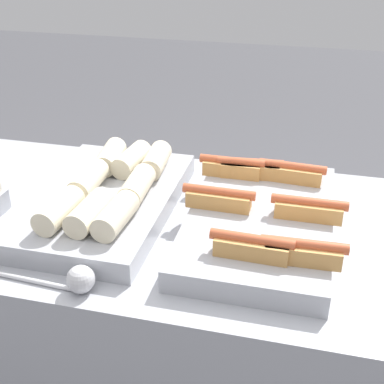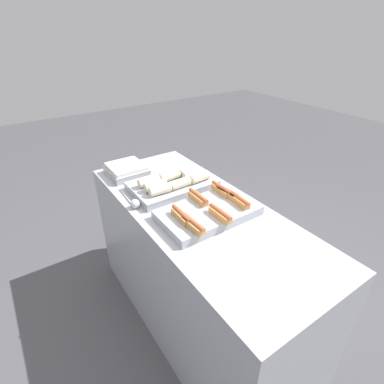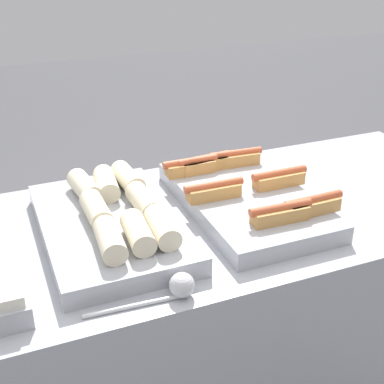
{
  "view_description": "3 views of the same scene",
  "coord_description": "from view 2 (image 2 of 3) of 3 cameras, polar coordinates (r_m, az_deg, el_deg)",
  "views": [
    {
      "loc": [
        0.19,
        -1.04,
        1.59
      ],
      "look_at": [
        -0.07,
        0.0,
        1.01
      ],
      "focal_mm": 50.0,
      "sensor_mm": 36.0,
      "label": 1
    },
    {
      "loc": [
        1.18,
        -0.84,
        1.88
      ],
      "look_at": [
        -0.07,
        0.0,
        1.01
      ],
      "focal_mm": 28.0,
      "sensor_mm": 36.0,
      "label": 2
    },
    {
      "loc": [
        -0.54,
        -1.15,
        1.65
      ],
      "look_at": [
        -0.07,
        0.0,
        1.01
      ],
      "focal_mm": 50.0,
      "sensor_mm": 36.0,
      "label": 3
    }
  ],
  "objects": [
    {
      "name": "ground_plane",
      "position": [
        2.37,
        1.04,
        -22.56
      ],
      "size": [
        12.0,
        12.0,
        0.0
      ],
      "primitive_type": "plane",
      "color": "#4C4C51"
    },
    {
      "name": "counter",
      "position": [
        2.02,
        1.16,
        -14.44
      ],
      "size": [
        1.68,
        0.69,
        0.93
      ],
      "color": "#A8AAB2",
      "rests_on": "ground_plane"
    },
    {
      "name": "tray_hotdogs",
      "position": [
        1.65,
        3.25,
        -3.6
      ],
      "size": [
        0.37,
        0.54,
        0.1
      ],
      "color": "#A8AAB2",
      "rests_on": "counter"
    },
    {
      "name": "tray_wraps",
      "position": [
        1.91,
        -3.6,
        1.62
      ],
      "size": [
        0.33,
        0.52,
        0.11
      ],
      "color": "#A8AAB2",
      "rests_on": "counter"
    },
    {
      "name": "tray_side_front",
      "position": [
        2.15,
        -12.36,
        4.15
      ],
      "size": [
        0.26,
        0.25,
        0.07
      ],
      "color": "#A8AAB2",
      "rests_on": "counter"
    },
    {
      "name": "serving_spoon_near",
      "position": [
        1.76,
        -10.95,
        -2.13
      ],
      "size": [
        0.24,
        0.06,
        0.06
      ],
      "color": "silver",
      "rests_on": "counter"
    }
  ]
}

